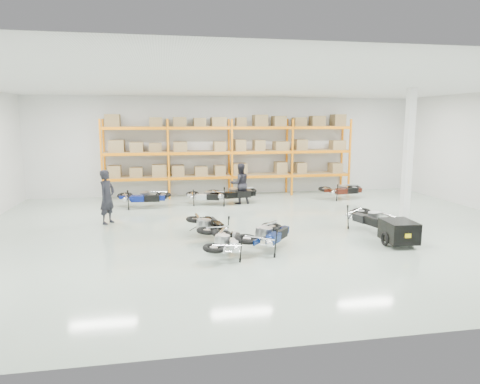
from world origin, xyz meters
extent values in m
plane|color=#A5B8A8|center=(0.00, 0.00, 0.00)|extent=(18.00, 18.00, 0.00)
plane|color=white|center=(0.00, 0.00, 4.50)|extent=(18.00, 18.00, 0.00)
plane|color=silver|center=(0.00, 7.00, 2.25)|extent=(18.00, 0.00, 18.00)
plane|color=silver|center=(0.00, -7.00, 2.25)|extent=(18.00, 0.00, 18.00)
cube|color=orange|center=(-5.60, 6.00, 1.75)|extent=(0.08, 0.08, 3.50)
cube|color=orange|center=(-5.60, 6.90, 1.75)|extent=(0.08, 0.08, 3.50)
cube|color=orange|center=(-2.80, 6.00, 1.75)|extent=(0.08, 0.08, 3.50)
cube|color=orange|center=(-2.80, 6.90, 1.75)|extent=(0.08, 0.08, 3.50)
cube|color=orange|center=(0.00, 6.00, 1.75)|extent=(0.08, 0.08, 3.50)
cube|color=orange|center=(0.00, 6.90, 1.75)|extent=(0.08, 0.08, 3.50)
cube|color=orange|center=(2.80, 6.00, 1.75)|extent=(0.08, 0.08, 3.50)
cube|color=orange|center=(2.80, 6.90, 1.75)|extent=(0.08, 0.08, 3.50)
cube|color=orange|center=(5.60, 6.00, 1.75)|extent=(0.08, 0.08, 3.50)
cube|color=orange|center=(5.60, 6.90, 1.75)|extent=(0.08, 0.08, 3.50)
cube|color=orange|center=(-4.20, 6.00, 0.90)|extent=(2.70, 0.08, 0.12)
cube|color=orange|center=(-4.20, 6.90, 0.90)|extent=(2.70, 0.08, 0.12)
cube|color=#9D8151|center=(-4.20, 6.45, 0.97)|extent=(2.68, 0.88, 0.02)
cube|color=#9D8151|center=(-4.20, 6.45, 1.20)|extent=(2.40, 0.70, 0.44)
cube|color=orange|center=(-1.40, 6.00, 0.90)|extent=(2.70, 0.08, 0.12)
cube|color=orange|center=(-1.40, 6.90, 0.90)|extent=(2.70, 0.08, 0.12)
cube|color=#9D8151|center=(-1.40, 6.45, 0.97)|extent=(2.68, 0.88, 0.02)
cube|color=#9D8151|center=(-1.40, 6.45, 1.20)|extent=(2.40, 0.70, 0.44)
cube|color=orange|center=(1.40, 6.00, 0.90)|extent=(2.70, 0.08, 0.12)
cube|color=orange|center=(1.40, 6.90, 0.90)|extent=(2.70, 0.08, 0.12)
cube|color=#9D8151|center=(1.40, 6.45, 0.97)|extent=(2.68, 0.88, 0.02)
cube|color=#9D8151|center=(1.40, 6.45, 1.20)|extent=(2.40, 0.70, 0.44)
cube|color=orange|center=(4.20, 6.00, 0.90)|extent=(2.70, 0.08, 0.12)
cube|color=orange|center=(4.20, 6.90, 0.90)|extent=(2.70, 0.08, 0.12)
cube|color=#9D8151|center=(4.20, 6.45, 0.97)|extent=(2.68, 0.88, 0.02)
cube|color=#9D8151|center=(4.20, 6.45, 1.20)|extent=(2.40, 0.70, 0.44)
cube|color=orange|center=(-4.20, 6.00, 2.00)|extent=(2.70, 0.08, 0.12)
cube|color=orange|center=(-4.20, 6.90, 2.00)|extent=(2.70, 0.08, 0.12)
cube|color=#9D8151|center=(-4.20, 6.45, 2.07)|extent=(2.68, 0.88, 0.02)
cube|color=#9D8151|center=(-4.20, 6.45, 2.30)|extent=(2.40, 0.70, 0.44)
cube|color=orange|center=(-1.40, 6.00, 2.00)|extent=(2.70, 0.08, 0.12)
cube|color=orange|center=(-1.40, 6.90, 2.00)|extent=(2.70, 0.08, 0.12)
cube|color=#9D8151|center=(-1.40, 6.45, 2.07)|extent=(2.68, 0.88, 0.02)
cube|color=#9D8151|center=(-1.40, 6.45, 2.30)|extent=(2.40, 0.70, 0.44)
cube|color=orange|center=(1.40, 6.00, 2.00)|extent=(2.70, 0.08, 0.12)
cube|color=orange|center=(1.40, 6.90, 2.00)|extent=(2.70, 0.08, 0.12)
cube|color=#9D8151|center=(1.40, 6.45, 2.07)|extent=(2.68, 0.88, 0.02)
cube|color=#9D8151|center=(1.40, 6.45, 2.30)|extent=(2.40, 0.70, 0.44)
cube|color=orange|center=(4.20, 6.00, 2.00)|extent=(2.70, 0.08, 0.12)
cube|color=orange|center=(4.20, 6.90, 2.00)|extent=(2.70, 0.08, 0.12)
cube|color=#9D8151|center=(4.20, 6.45, 2.07)|extent=(2.68, 0.88, 0.02)
cube|color=#9D8151|center=(4.20, 6.45, 2.30)|extent=(2.40, 0.70, 0.44)
cube|color=orange|center=(-4.20, 6.00, 3.10)|extent=(2.70, 0.08, 0.12)
cube|color=orange|center=(-4.20, 6.90, 3.10)|extent=(2.70, 0.08, 0.12)
cube|color=#9D8151|center=(-4.20, 6.45, 3.17)|extent=(2.68, 0.88, 0.02)
cube|color=#9D8151|center=(-4.20, 6.45, 3.40)|extent=(2.40, 0.70, 0.44)
cube|color=orange|center=(-1.40, 6.00, 3.10)|extent=(2.70, 0.08, 0.12)
cube|color=orange|center=(-1.40, 6.90, 3.10)|extent=(2.70, 0.08, 0.12)
cube|color=#9D8151|center=(-1.40, 6.45, 3.17)|extent=(2.68, 0.88, 0.02)
cube|color=#9D8151|center=(-1.40, 6.45, 3.40)|extent=(2.40, 0.70, 0.44)
cube|color=orange|center=(1.40, 6.00, 3.10)|extent=(2.70, 0.08, 0.12)
cube|color=orange|center=(1.40, 6.90, 3.10)|extent=(2.70, 0.08, 0.12)
cube|color=#9D8151|center=(1.40, 6.45, 3.17)|extent=(2.68, 0.88, 0.02)
cube|color=#9D8151|center=(1.40, 6.45, 3.40)|extent=(2.40, 0.70, 0.44)
cube|color=orange|center=(4.20, 6.00, 3.10)|extent=(2.70, 0.08, 0.12)
cube|color=orange|center=(4.20, 6.90, 3.10)|extent=(2.70, 0.08, 0.12)
cube|color=#9D8151|center=(4.20, 6.45, 3.17)|extent=(2.68, 0.88, 0.02)
cube|color=#9D8151|center=(4.20, 6.45, 3.40)|extent=(2.40, 0.70, 0.44)
cube|color=white|center=(5.20, 0.50, 2.25)|extent=(0.25, 0.25, 4.50)
cube|color=black|center=(3.31, -2.35, 0.42)|extent=(0.84, 1.03, 0.57)
cube|color=yellow|center=(3.31, -2.85, 0.42)|extent=(0.17, 0.03, 0.11)
torus|color=black|center=(2.91, -2.35, 0.21)|extent=(0.08, 0.40, 0.40)
torus|color=black|center=(3.71, -2.35, 0.21)|extent=(0.08, 0.40, 0.40)
cylinder|color=black|center=(3.31, -1.67, 0.47)|extent=(0.10, 0.94, 0.04)
imported|color=black|center=(-4.91, 1.79, 0.90)|extent=(0.70, 0.79, 1.81)
imported|color=black|center=(0.08, 4.40, 0.84)|extent=(0.90, 0.74, 1.69)
camera|label=1|loc=(-3.03, -12.82, 3.42)|focal=32.00mm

